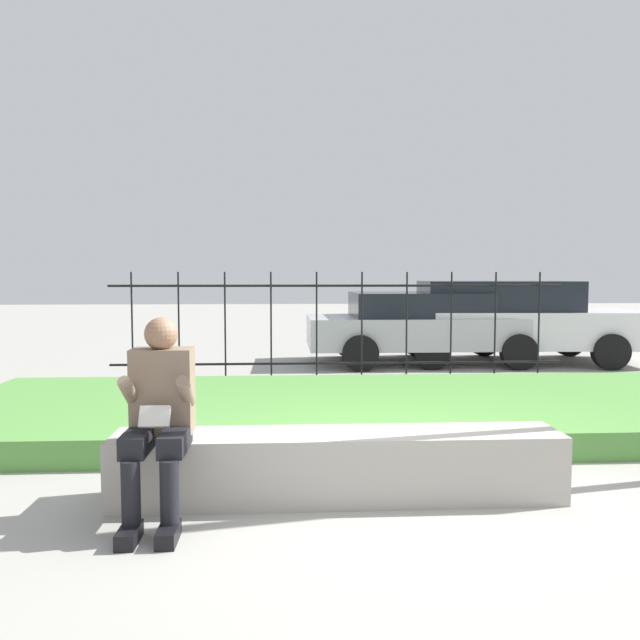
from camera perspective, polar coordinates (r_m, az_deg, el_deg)
ground_plane at (r=4.47m, az=6.86°, el=-15.80°), size 60.00×60.00×0.00m
stone_bench at (r=4.36m, az=1.66°, el=-13.48°), size 3.03×0.48×0.46m
person_seated_reader at (r=4.03m, az=-14.46°, el=-7.96°), size 0.42×0.73×1.26m
grass_berm at (r=6.59m, az=3.40°, el=-8.20°), size 8.24×3.10×0.24m
iron_fence at (r=8.58m, az=1.77°, el=-0.59°), size 6.24×0.03×1.57m
car_parked_center at (r=11.04m, az=9.59°, el=-0.44°), size 4.17×2.00×1.23m
car_parked_right at (r=11.42m, az=16.42°, el=0.02°), size 4.78×2.20×1.43m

